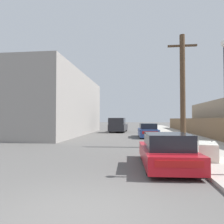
% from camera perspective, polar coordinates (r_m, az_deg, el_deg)
% --- Properties ---
extents(ground_plane, '(220.00, 220.00, 0.00)m').
position_cam_1_polar(ground_plane, '(4.50, -9.32, -25.40)').
color(ground_plane, '#595654').
extents(sidewalk_curb, '(4.20, 63.00, 0.12)m').
position_cam_1_polar(sidewalk_curb, '(27.83, 15.47, -5.32)').
color(sidewalk_curb, '#ADA89E').
rests_on(sidewalk_curb, ground).
extents(discarded_fridge, '(1.13, 1.88, 0.71)m').
position_cam_1_polar(discarded_fridge, '(10.11, 23.74, -9.27)').
color(discarded_fridge, silver).
rests_on(discarded_fridge, sidewalk_curb).
extents(parked_sports_car_red, '(1.95, 4.43, 1.27)m').
position_cam_1_polar(parked_sports_car_red, '(8.56, 13.94, -9.96)').
color(parked_sports_car_red, red).
rests_on(parked_sports_car_red, ground).
extents(car_parked_mid, '(1.93, 4.78, 1.36)m').
position_cam_1_polar(car_parked_mid, '(21.59, 9.33, -4.87)').
color(car_parked_mid, '#2D478C').
rests_on(car_parked_mid, ground).
extents(pickup_truck, '(2.24, 5.72, 1.91)m').
position_cam_1_polar(pickup_truck, '(29.38, 1.58, -3.45)').
color(pickup_truck, '#232328').
rests_on(pickup_truck, ground).
extents(utility_pole, '(1.80, 0.33, 7.00)m').
position_cam_1_polar(utility_pole, '(14.47, 17.98, 5.89)').
color(utility_pole, '#4C3826').
rests_on(utility_pole, sidewalk_curb).
extents(wooden_fence, '(0.08, 38.52, 1.74)m').
position_cam_1_polar(wooden_fence, '(24.37, 21.38, -3.58)').
color(wooden_fence, brown).
rests_on(wooden_fence, sidewalk_curb).
extents(building_left_block, '(7.00, 18.33, 6.84)m').
position_cam_1_polar(building_left_block, '(26.32, -14.28, 1.79)').
color(building_left_block, gray).
rests_on(building_left_block, ground).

